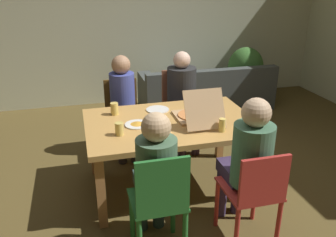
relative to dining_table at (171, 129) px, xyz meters
name	(u,v)px	position (x,y,z in m)	size (l,w,h in m)	color
ground_plane	(170,185)	(0.00, 0.00, -0.65)	(20.00, 20.00, 0.00)	brown
back_wall	(125,17)	(0.00, 2.84, 0.76)	(6.92, 0.12, 2.82)	beige
dining_table	(171,129)	(0.00, 0.00, 0.00)	(1.64, 1.10, 0.73)	#C28E47
chair_0	(179,103)	(0.40, 1.03, -0.13)	(0.43, 0.41, 0.94)	brown
person_0	(183,92)	(0.40, 0.88, 0.06)	(0.36, 0.57, 1.21)	#3D2B3D
chair_1	(160,202)	(-0.34, -0.95, -0.15)	(0.40, 0.40, 0.92)	#28712F
person_1	(155,170)	(-0.34, -0.81, 0.05)	(0.30, 0.49, 1.18)	#2B403C
chair_2	(123,112)	(-0.34, 0.98, -0.16)	(0.42, 0.41, 0.88)	brown
person_2	(123,98)	(-0.34, 0.84, 0.06)	(0.29, 0.49, 1.21)	#3B3639
chair_3	(254,192)	(0.40, -1.00, -0.15)	(0.41, 0.45, 0.87)	#BC312B
person_3	(248,157)	(0.40, -0.85, 0.08)	(0.31, 0.54, 1.24)	#3B2C4C
pizza_box_0	(196,115)	(0.25, -0.03, 0.13)	(0.38, 0.56, 0.36)	tan
plate_0	(247,125)	(0.66, -0.31, 0.09)	(0.23, 0.23, 0.03)	white
plate_1	(158,110)	(-0.06, 0.32, 0.09)	(0.24, 0.24, 0.01)	white
plate_2	(137,124)	(-0.33, -0.02, 0.09)	(0.24, 0.24, 0.03)	white
plate_3	(158,135)	(-0.20, -0.29, 0.09)	(0.24, 0.24, 0.01)	white
drinking_glass_0	(119,129)	(-0.52, -0.20, 0.14)	(0.08, 0.08, 0.12)	#DBC05E
drinking_glass_1	(208,98)	(0.54, 0.41, 0.14)	(0.07, 0.07, 0.12)	#DFC065
drinking_glass_2	(222,125)	(0.39, -0.36, 0.14)	(0.06, 0.06, 0.12)	#E2C35D
drinking_glass_3	(114,109)	(-0.51, 0.31, 0.14)	(0.08, 0.08, 0.12)	#E4C25A
couch	(206,93)	(1.17, 2.09, -0.38)	(2.11, 0.81, 0.72)	#454B49
potted_plant	(245,71)	(1.92, 2.25, -0.11)	(0.58, 0.58, 0.94)	gray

